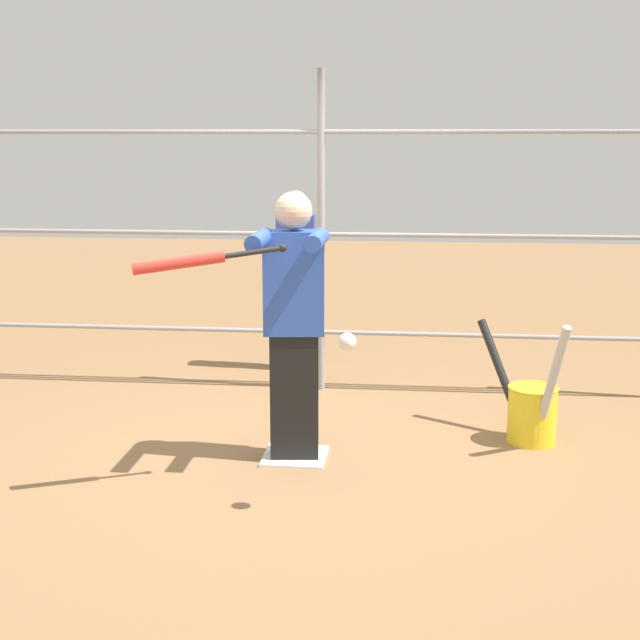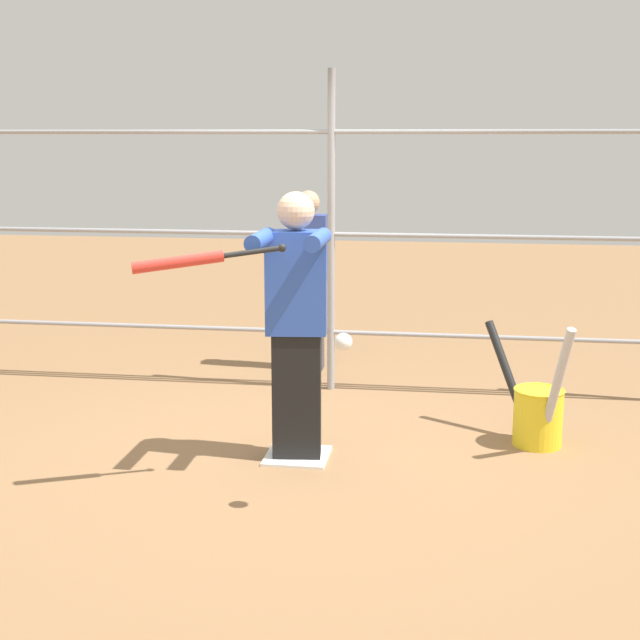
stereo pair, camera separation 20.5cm
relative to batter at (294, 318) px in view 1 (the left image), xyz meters
The scene contains 8 objects.
ground_plane 0.92m from the batter, 90.00° to the right, with size 24.00×24.00×0.00m, color olive.
home_plate 0.91m from the batter, 90.00° to the right, with size 0.40×0.40×0.02m.
fence_backstop 1.65m from the batter, 90.00° to the right, with size 5.92×0.06×2.53m.
batter is the anchor object (origin of this frame).
baseball_bat_swinging 0.90m from the batter, 53.29° to the left, with size 0.81×0.37×0.14m.
softball_in_flight 0.93m from the batter, 115.41° to the left, with size 0.10×0.10×0.10m.
bat_bucket 1.76m from the batter, 162.43° to the right, with size 0.54×0.88×0.89m.
bystander_behind_fence 2.25m from the batter, 82.78° to the right, with size 0.32×0.20×1.57m.
Camera 1 is at (-0.74, 5.37, 2.03)m, focal length 50.00 mm.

